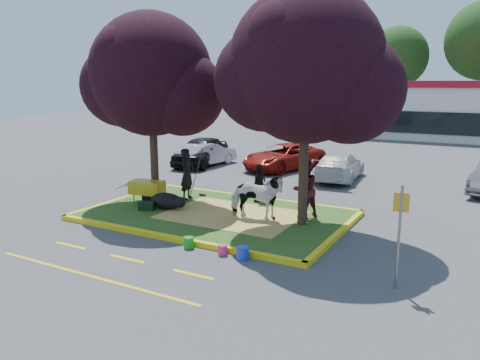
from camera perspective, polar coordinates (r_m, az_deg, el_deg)
The scene contains 31 objects.
ground at distance 15.27m, azimuth -2.94°, elevation -4.54°, with size 90.00×90.00×0.00m, color #424244.
median_island at distance 15.25m, azimuth -2.95°, elevation -4.27°, with size 8.00×5.00×0.15m, color #244C17.
curb_near at distance 13.24m, azimuth -8.89°, elevation -6.94°, with size 8.30×0.16×0.15m, color yellow.
curb_far at distance 17.42m, azimuth 1.53°, elevation -2.21°, with size 8.30×0.16×0.15m, color yellow.
curb_left at distance 17.68m, azimuth -14.26°, elevation -2.36°, with size 0.16×5.30×0.15m, color yellow.
curb_right at distance 13.64m, azimuth 11.88°, elevation -6.49°, with size 0.16×5.30×0.15m, color yellow.
straw_bedding at distance 14.94m, azimuth -0.99°, elevation -4.29°, with size 4.20×3.00×0.01m, color #E1C15C.
tree_purple_left at distance 16.59m, azimuth -10.76°, elevation 11.84°, with size 5.06×4.20×6.51m.
tree_purple_right at distance 13.51m, azimuth 8.13°, elevation 12.82°, with size 5.30×4.40×6.82m.
fire_lane_stripe_a at distance 13.48m, azimuth -19.98°, elevation -7.51°, with size 1.10×0.12×0.01m, color yellow.
fire_lane_stripe_b at distance 12.11m, azimuth -13.62°, elevation -9.32°, with size 1.10×0.12×0.01m, color yellow.
fire_lane_stripe_c at distance 10.93m, azimuth -5.70°, elevation -11.40°, with size 1.10×0.12×0.01m, color yellow.
fire_lane_long at distance 11.32m, azimuth -17.79°, elevation -11.09°, with size 6.00×0.10×0.01m, color yellow.
retail_building at distance 40.87m, azimuth 21.01°, elevation 8.20°, with size 20.40×8.40×4.40m.
treeline at distance 50.58m, azimuth 22.23°, elevation 14.90°, with size 46.58×7.80×14.63m.
cow at distance 14.23m, azimuth 2.01°, elevation -2.10°, with size 0.78×1.72×1.45m, color silver.
calf at distance 15.84m, azimuth -8.91°, elevation -2.51°, with size 1.22×0.69×0.53m, color black.
handler at distance 16.88m, azimuth -6.46°, elevation 0.73°, with size 0.67×0.44×1.84m, color black.
visitor_a at distance 14.64m, azimuth 7.93°, elevation -1.13°, with size 0.87×0.68×1.79m, color #4E161A.
visitor_b at distance 16.42m, azimuth 2.39°, elevation -0.35°, with size 0.81×0.34×1.37m, color black.
wheelbarrow at distance 16.67m, azimuth -11.24°, elevation -0.93°, with size 2.05×0.88×0.77m.
gear_bag_dark at distance 16.84m, azimuth -10.76°, elevation -2.11°, with size 0.60×0.33×0.31m, color black.
gear_bag_green at distance 15.82m, azimuth -11.29°, elevation -3.11°, with size 0.51×0.32×0.27m, color black.
sign_post at distance 10.29m, azimuth 18.88°, elevation -5.40°, with size 0.32×0.07×2.25m.
bucket_green at distance 12.54m, azimuth -6.28°, elevation -7.59°, with size 0.28×0.28×0.30m, color #179A1C.
bucket_pink at distance 12.01m, azimuth -2.15°, elevation -8.51°, with size 0.24×0.24×0.26m, color #DD316E.
bucket_blue at distance 11.70m, azimuth 0.33°, elevation -8.89°, with size 0.31×0.31×0.33m, color blue.
car_black at distance 24.71m, azimuth -4.79°, elevation 3.53°, with size 1.76×4.38×1.49m, color black.
car_silver at distance 24.60m, azimuth -4.09°, elevation 3.18°, with size 1.28×3.68×1.21m, color #ACAEB4.
car_red at distance 23.51m, azimuth 5.38°, elevation 2.83°, with size 2.12×4.60×1.28m, color maroon.
car_white at distance 21.45m, azimuth 12.01°, elevation 1.67°, with size 1.70×4.19×1.22m, color silver.
Camera 1 is at (7.76, -12.43, 4.31)m, focal length 35.00 mm.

